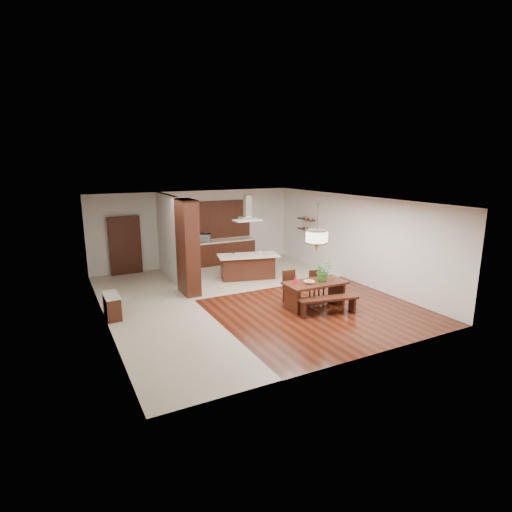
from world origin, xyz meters
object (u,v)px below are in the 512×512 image
foliage_plant (323,271)px  kitchen_island (248,266)px  pendant_lantern (317,228)px  hallway_console (112,306)px  dining_chair_left (292,288)px  dining_bench (328,306)px  microwave (203,238)px  dining_chair_right (317,285)px  range_hood (247,208)px  fruit_bowl (309,282)px  island_cup (260,253)px  dining_table (315,288)px

foliage_plant → kitchen_island: (-0.67, 3.35, -0.56)m
pendant_lantern → foliage_plant: 1.27m
hallway_console → dining_chair_left: dining_chair_left is taller
dining_bench → pendant_lantern: pendant_lantern is taller
dining_chair_left → foliage_plant: size_ratio=1.69×
hallway_console → kitchen_island: bearing=18.8°
hallway_console → foliage_plant: foliage_plant is taller
dining_chair_left → kitchen_island: dining_chair_left is taller
kitchen_island → microwave: 2.62m
pendant_lantern → dining_chair_right: bearing=49.5°
hallway_console → foliage_plant: (5.41, -1.74, 0.68)m
dining_chair_left → microwave: size_ratio=1.63×
dining_bench → range_hood: size_ratio=1.82×
pendant_lantern → range_hood: same height
hallway_console → dining_chair_left: 4.89m
dining_chair_right → fruit_bowl: bearing=-129.9°
foliage_plant → fruit_bowl: foliage_plant is taller
pendant_lantern → range_hood: 3.40m
foliage_plant → microwave: size_ratio=0.97×
microwave → pendant_lantern: bearing=-54.1°
foliage_plant → kitchen_island: foliage_plant is taller
foliage_plant → microwave: (-1.39, 5.78, 0.11)m
microwave → dining_chair_left: bearing=-57.4°
kitchen_island → island_cup: size_ratio=18.62×
dining_chair_left → island_cup: bearing=84.3°
dining_chair_left → microwave: microwave is taller
dining_chair_right → fruit_bowl: (-0.68, -0.56, 0.34)m
range_hood → island_cup: 1.62m
dining_chair_left → range_hood: (0.00, 2.83, 2.00)m
dining_chair_right → foliage_plant: (-0.19, -0.51, 0.58)m
kitchen_island → range_hood: size_ratio=2.48×
dining_bench → dining_chair_right: 1.25m
dining_bench → dining_chair_left: 1.25m
range_hood → island_cup: (0.43, -0.10, -1.56)m
foliage_plant → fruit_bowl: 0.55m
dining_chair_right → island_cup: size_ratio=7.00×
hallway_console → island_cup: (5.17, 1.52, 0.59)m
dining_chair_left → microwave: bearing=101.0°
microwave → dining_table: bearing=-54.1°
fruit_bowl → dining_chair_right: bearing=39.6°
island_cup → dining_table: bearing=-90.2°
dining_bench → dining_chair_left: (-0.41, 1.16, 0.24)m
dining_table → dining_chair_left: dining_chair_left is taller
kitchen_island → island_cup: 0.64m
dining_chair_left → dining_chair_right: bearing=2.0°
range_hood → dining_table: bearing=-82.9°
foliage_plant → kitchen_island: 3.47m
foliage_plant → island_cup: foliage_plant is taller
kitchen_island → range_hood: range_hood is taller
hallway_console → dining_chair_right: 5.73m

